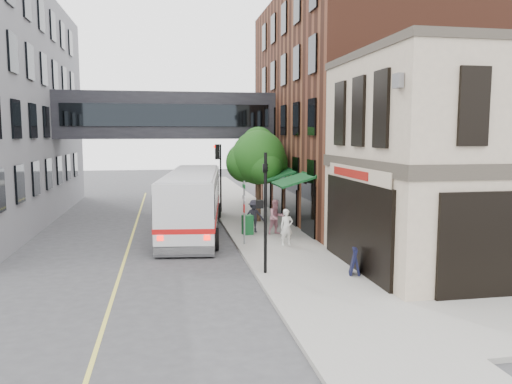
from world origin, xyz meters
name	(u,v)px	position (x,y,z in m)	size (l,w,h in m)	color
ground	(265,294)	(0.00, 0.00, 0.00)	(120.00, 120.00, 0.00)	#38383A
sidewalk_main	(252,220)	(2.00, 14.00, 0.07)	(4.00, 60.00, 0.15)	gray
corner_building	(477,162)	(8.97, 2.00, 4.21)	(10.19, 8.12, 8.45)	tan
brick_building	(371,108)	(9.98, 15.00, 6.99)	(13.76, 18.00, 14.00)	#4E2518
skyway_bridge	(167,116)	(-3.00, 18.00, 6.50)	(14.00, 3.18, 3.00)	black
traffic_signal_near	(265,198)	(0.37, 2.00, 2.98)	(0.44, 0.22, 4.60)	black
traffic_signal_far	(218,164)	(0.26, 17.00, 3.34)	(0.53, 0.28, 4.50)	black
street_sign_pole	(244,207)	(0.39, 7.00, 1.93)	(0.08, 0.75, 3.00)	gray
street_tree	(258,158)	(2.19, 13.22, 3.91)	(3.80, 3.20, 5.60)	#382619
lane_marking	(131,238)	(-5.00, 10.00, 0.01)	(0.12, 40.00, 0.01)	#D8CC4C
bus	(193,199)	(-1.77, 11.07, 1.81)	(4.12, 12.23, 3.23)	silver
pedestrian_a	(287,227)	(2.30, 6.40, 1.00)	(0.62, 0.40, 1.69)	white
pedestrian_b	(276,217)	(2.38, 8.97, 1.05)	(0.88, 0.68, 1.80)	#BF7B8A
pedestrian_c	(254,216)	(1.34, 9.67, 1.02)	(1.12, 0.64, 1.73)	black
newspaper_box	(248,225)	(0.91, 9.18, 0.65)	(0.50, 0.45, 1.00)	#135727
sandwich_board	(355,261)	(3.60, 1.17, 0.64)	(0.35, 0.55, 0.98)	black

